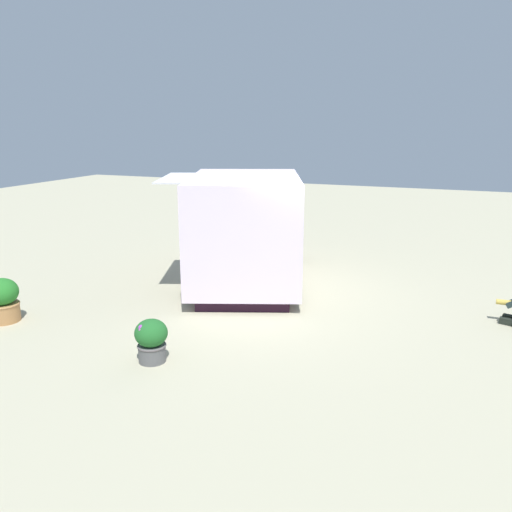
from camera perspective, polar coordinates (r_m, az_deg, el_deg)
The scene contains 4 objects.
ground_plane at distance 10.82m, azimuth 2.12°, elevation -4.46°, with size 40.00×40.00×0.00m, color #B5AF90.
food_truck at distance 11.79m, azimuth -1.10°, elevation 2.97°, with size 3.77×5.39×2.41m.
planter_flowering_near at distance 8.04m, azimuth -11.34°, elevation -8.89°, with size 0.49×0.49×0.66m.
planter_flowering_far at distance 10.44m, azimuth -25.90°, elevation -4.30°, with size 0.58×0.58×0.80m.
Camera 1 is at (3.35, -9.68, 3.49)m, focal length 36.70 mm.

